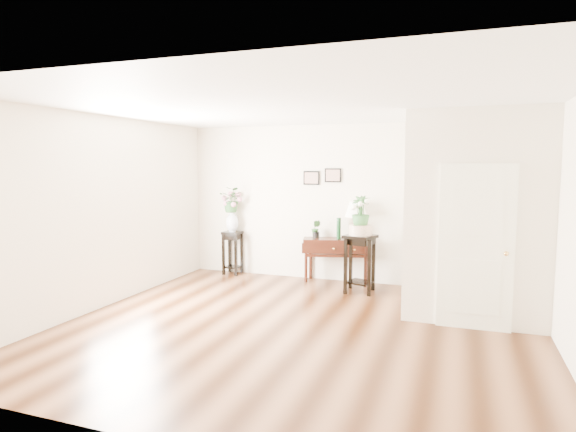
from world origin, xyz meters
The scene contains 21 objects.
floor centered at (0.00, 0.00, 0.00)m, with size 6.00×5.50×0.02m, color brown.
ceiling centered at (0.00, 0.00, 2.80)m, with size 6.00×5.50×0.02m, color white.
wall_back centered at (0.00, 2.75, 1.40)m, with size 6.00×0.02×2.80m, color beige.
wall_front centered at (0.00, -2.75, 1.40)m, with size 6.00×0.02×2.80m, color beige.
wall_left centered at (-3.00, 0.00, 1.40)m, with size 0.02×5.50×2.80m, color beige.
wall_right centered at (3.00, 0.00, 1.40)m, with size 0.02×5.50×2.80m, color beige.
partition centered at (2.10, 1.77, 1.40)m, with size 1.80×1.95×2.80m, color beige.
door centered at (2.10, 0.78, 1.05)m, with size 0.90×0.05×2.10m, color white.
art_print_left centered at (-0.65, 2.73, 1.85)m, with size 0.30×0.02×0.25m, color black.
art_print_right centered at (-0.25, 2.73, 1.90)m, with size 0.30×0.02×0.25m, color black.
wall_ornament centered at (1.16, 1.90, 2.05)m, with size 0.51×0.51×0.07m, color #B48030.
console_table centered at (-0.12, 2.57, 0.40)m, with size 1.19×0.40×0.79m, color #360C05.
table_lamp centered at (0.21, 2.57, 1.14)m, with size 0.39×0.39×0.68m, color gold.
green_vase centered at (-0.10, 2.57, 0.96)m, with size 0.08×0.08×0.37m, color #0C3516.
potted_plant centered at (-0.51, 2.57, 0.94)m, with size 0.16×0.13×0.30m, color #285A27.
plant_stand_a centered at (-2.17, 2.57, 0.41)m, with size 0.32×0.32×0.82m, color black.
porcelain_vase centered at (-2.17, 2.57, 1.05)m, with size 0.24×0.24×0.41m, color silver, non-canonical shape.
lily_arrangement centered at (-2.17, 2.57, 1.47)m, with size 0.44×0.38×0.49m, color #285A27.
plant_stand_b centered at (0.39, 2.06, 0.47)m, with size 0.45×0.45×0.95m, color black.
ceramic_bowl centered at (0.39, 2.06, 1.03)m, with size 0.37×0.37×0.17m, color beige.
narcissus centered at (0.39, 2.06, 1.33)m, with size 0.29×0.29×0.52m, color #285A27.
Camera 1 is at (1.89, -5.62, 2.07)m, focal length 30.00 mm.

